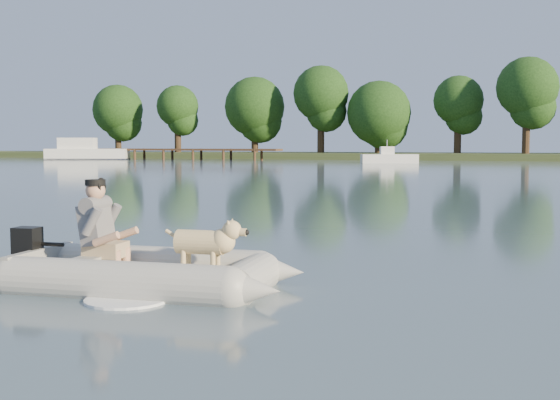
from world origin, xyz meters
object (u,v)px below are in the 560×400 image
(man, at_px, (98,222))
(cabin_cruiser, at_px, (88,149))
(motorboat, at_px, (389,152))
(dog, at_px, (200,246))
(dinghy, at_px, (148,240))
(dock, at_px, (187,154))

(man, xyz_separation_m, cabin_cruiser, (-34.03, 50.66, 0.37))
(man, xyz_separation_m, motorboat, (-5.05, 47.73, 0.19))
(man, distance_m, dog, 1.17)
(man, bearing_deg, dog, -0.00)
(man, distance_m, motorboat, 47.99)
(cabin_cruiser, relative_size, motorboat, 1.76)
(man, bearing_deg, motorboat, 92.23)
(cabin_cruiser, bearing_deg, man, -76.59)
(motorboat, bearing_deg, cabin_cruiser, 155.26)
(dinghy, xyz_separation_m, man, (-0.60, 0.00, 0.16))
(dock, relative_size, dog, 22.65)
(dog, height_order, cabin_cruiser, cabin_cruiser)
(dog, bearing_deg, motorboat, 93.59)
(motorboat, bearing_deg, dinghy, -102.22)
(dog, bearing_deg, dock, 112.33)
(dog, relative_size, motorboat, 0.18)
(man, height_order, motorboat, motorboat)
(motorboat, bearing_deg, dog, -101.56)
(man, relative_size, motorboat, 0.21)
(dinghy, relative_size, dog, 4.95)
(dock, height_order, motorboat, motorboat)
(dinghy, relative_size, cabin_cruiser, 0.50)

